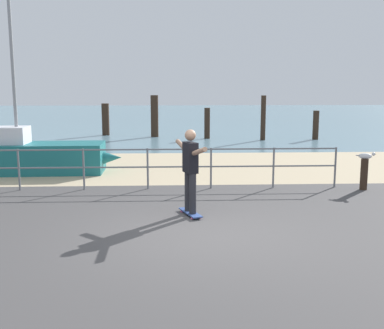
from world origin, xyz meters
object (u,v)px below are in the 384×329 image
Objects in this scene: skateboarder at (190,166)px; seagull at (366,156)px; sailboat at (34,156)px; skateboard at (190,213)px; bollard_short at (364,175)px.

skateboarder is 3.53× the size of seagull.
sailboat is 6.48× the size of skateboard.
seagull is at bearing -22.82° from bollard_short.
skateboarder is 4.92m from seagull.
skateboarder is at bearing -154.31° from seagull.
sailboat reaches higher than seagull.
seagull is (8.90, -2.76, 0.35)m from sailboat.
bollard_short is at bearing -17.20° from sailboat.
bollard_short is at bearing 25.83° from skateboarder.
skateboard is 0.95m from skateboarder.
skateboarder reaches higher than skateboard.
sailboat is 11.38× the size of seagull.
skateboard is (4.47, -4.89, -0.46)m from sailboat.
bollard_short is (8.88, -2.75, -0.12)m from sailboat.
bollard_short reaches higher than skateboard.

